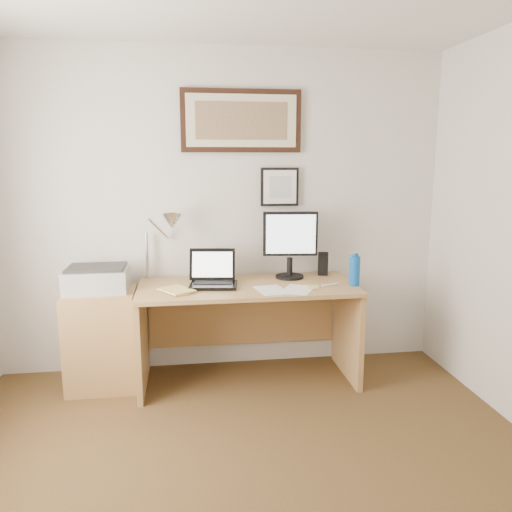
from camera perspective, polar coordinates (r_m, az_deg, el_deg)
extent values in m
cube|color=silver|center=(3.95, -3.84, 4.96)|extent=(3.50, 0.02, 2.50)
cube|color=#A37944|center=(3.87, -17.18, -9.10)|extent=(0.50, 0.40, 0.73)
cylinder|color=#0D56B4|center=(3.73, 11.21, -1.67)|extent=(0.08, 0.08, 0.22)
cylinder|color=#0D56B4|center=(3.70, 11.28, 0.14)|extent=(0.04, 0.04, 0.02)
cube|color=black|center=(4.03, 7.66, -0.89)|extent=(0.10, 0.09, 0.18)
cube|color=white|center=(3.55, 1.75, -3.91)|extent=(0.24, 0.30, 0.00)
cube|color=white|center=(3.56, 4.80, -3.85)|extent=(0.31, 0.34, 0.00)
cube|color=#D8BF66|center=(3.63, 6.51, -3.52)|extent=(0.10, 0.10, 0.01)
cylinder|color=white|center=(3.70, 8.45, -3.28)|extent=(0.14, 0.06, 0.02)
imported|color=#E5D56B|center=(3.50, -10.27, -4.16)|extent=(0.28, 0.30, 0.02)
cube|color=#A37944|center=(3.69, -0.98, -3.58)|extent=(1.60, 0.70, 0.03)
cube|color=#A37944|center=(3.79, -12.91, -9.40)|extent=(0.04, 0.65, 0.72)
cube|color=#A37944|center=(3.97, 10.41, -8.37)|extent=(0.04, 0.65, 0.72)
cube|color=#A37944|center=(4.08, -1.54, -6.30)|extent=(1.50, 0.03, 0.55)
cube|color=black|center=(3.65, -4.87, -3.35)|extent=(0.37, 0.28, 0.02)
cube|color=black|center=(3.68, -4.90, -3.02)|extent=(0.30, 0.17, 0.00)
cube|color=black|center=(3.75, -5.02, -0.94)|extent=(0.35, 0.12, 0.23)
cube|color=white|center=(3.74, -5.01, -0.97)|extent=(0.30, 0.09, 0.18)
cylinder|color=black|center=(3.92, 3.85, -2.35)|extent=(0.22, 0.22, 0.02)
cylinder|color=black|center=(3.90, 3.87, -1.21)|extent=(0.04, 0.04, 0.14)
cube|color=black|center=(3.85, 3.95, 2.55)|extent=(0.42, 0.07, 0.34)
cube|color=silver|center=(3.83, 4.01, 2.50)|extent=(0.38, 0.04, 0.30)
cube|color=#ABABAD|center=(3.78, -17.70, -2.60)|extent=(0.44, 0.34, 0.16)
cube|color=#2C2C2C|center=(3.76, -17.78, -1.27)|extent=(0.40, 0.30, 0.02)
cylinder|color=silver|center=(3.92, -12.34, -0.06)|extent=(0.02, 0.02, 0.36)
cylinder|color=silver|center=(3.81, -11.04, 3.05)|extent=(0.15, 0.23, 0.19)
cone|color=silver|center=(3.74, -9.58, 3.88)|extent=(0.16, 0.18, 0.15)
cube|color=black|center=(3.92, -1.69, 15.18)|extent=(0.92, 0.03, 0.47)
cube|color=beige|center=(3.91, -1.66, 15.20)|extent=(0.84, 0.01, 0.39)
cube|color=brown|center=(3.90, -1.65, 15.20)|extent=(0.70, 0.00, 0.28)
cube|color=black|center=(3.96, 2.71, 7.90)|extent=(0.30, 0.02, 0.30)
cube|color=white|center=(3.95, 2.75, 7.89)|extent=(0.26, 0.00, 0.26)
cube|color=#B1B7BB|center=(3.94, 2.76, 7.88)|extent=(0.17, 0.00, 0.17)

